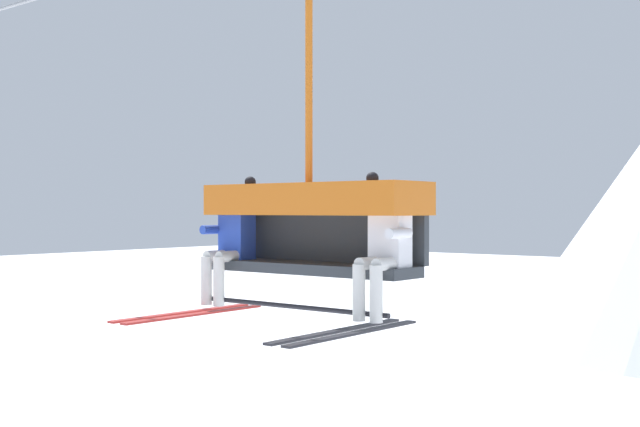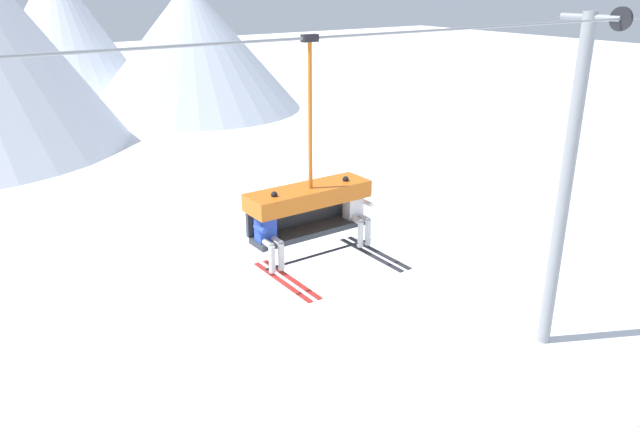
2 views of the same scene
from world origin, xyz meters
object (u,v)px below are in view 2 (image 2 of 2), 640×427
at_px(skier_blue, 269,232).
at_px(skier_white, 357,210).
at_px(chairlift_chair, 308,201).
at_px(lift_tower_far, 566,184).

distance_m(skier_blue, skier_white, 1.86).
xyz_separation_m(chairlift_chair, skier_white, (0.93, -0.21, -0.30)).
bearing_deg(lift_tower_far, skier_blue, -174.58).
relative_size(lift_tower_far, skier_white, 5.56).
bearing_deg(lift_tower_far, chairlift_chair, -175.39).
bearing_deg(skier_white, lift_tower_far, 6.69).
bearing_deg(skier_blue, lift_tower_far, 5.42).
distance_m(chairlift_chair, skier_white, 1.00).
xyz_separation_m(lift_tower_far, chairlift_chair, (-8.82, -0.71, 1.50)).
bearing_deg(lift_tower_far, skier_white, -173.31).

